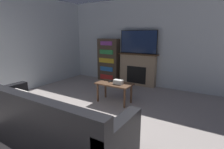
{
  "coord_description": "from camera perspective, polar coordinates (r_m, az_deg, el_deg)",
  "views": [
    {
      "loc": [
        2.16,
        -0.77,
        1.61
      ],
      "look_at": [
        0.01,
        2.73,
        0.66
      ],
      "focal_mm": 28.0,
      "sensor_mm": 36.0,
      "label": 1
    }
  ],
  "objects": [
    {
      "name": "wall_back",
      "position": [
        5.69,
        9.38,
        10.22
      ],
      "size": [
        6.12,
        0.06,
        2.7
      ],
      "color": "silver",
      "rests_on": "ground_plane"
    },
    {
      "name": "wall_side",
      "position": [
        5.62,
        -26.52,
        9.01
      ],
      "size": [
        0.06,
        5.46,
        2.7
      ],
      "color": "silver",
      "rests_on": "ground_plane"
    },
    {
      "name": "fireplace",
      "position": [
        5.66,
        8.38,
        1.72
      ],
      "size": [
        1.27,
        0.28,
        1.02
      ],
      "color": "tan",
      "rests_on": "ground_plane"
    },
    {
      "name": "tv",
      "position": [
        5.54,
        8.59,
        10.48
      ],
      "size": [
        1.2,
        0.03,
        0.72
      ],
      "color": "black",
      "rests_on": "fireplace"
    },
    {
      "name": "couch",
      "position": [
        2.88,
        -20.57,
        -14.98
      ],
      "size": [
        2.59,
        0.86,
        0.87
      ],
      "color": "black",
      "rests_on": "ground_plane"
    },
    {
      "name": "coffee_table",
      "position": [
        4.18,
        0.75,
        -3.9
      ],
      "size": [
        0.86,
        0.46,
        0.48
      ],
      "color": "brown",
      "rests_on": "ground_plane"
    },
    {
      "name": "tissue_box",
      "position": [
        4.07,
        2.05,
        -2.44
      ],
      "size": [
        0.22,
        0.12,
        0.1
      ],
      "color": "white",
      "rests_on": "coffee_table"
    },
    {
      "name": "remote_control",
      "position": [
        4.29,
        -0.47,
        -2.18
      ],
      "size": [
        0.04,
        0.15,
        0.02
      ],
      "color": "black",
      "rests_on": "coffee_table"
    },
    {
      "name": "bookshelf",
      "position": [
        6.11,
        -1.16,
        4.72
      ],
      "size": [
        0.77,
        0.29,
        1.46
      ],
      "color": "#4C3D2D",
      "rests_on": "ground_plane"
    }
  ]
}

